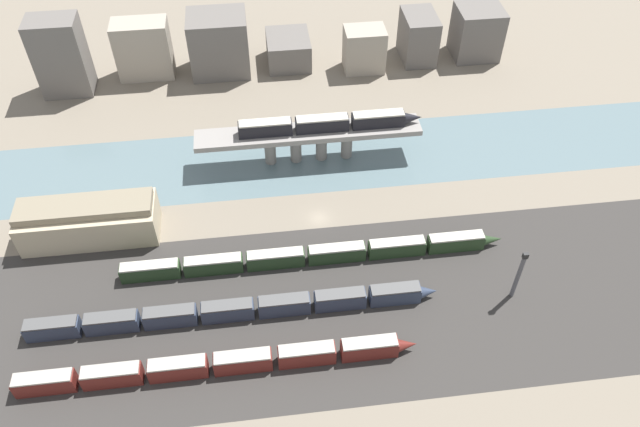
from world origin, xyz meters
TOP-DOWN VIEW (x-y plane):
  - ground_plane at (0.00, 0.00)m, footprint 400.00×400.00m
  - railbed_yard at (0.00, -24.00)m, footprint 280.00×42.00m
  - river_water at (0.00, 20.16)m, footprint 320.00×24.41m
  - bridge at (0.00, 20.16)m, footprint 52.73×7.05m
  - train_on_bridge at (4.90, 20.16)m, footprint 42.89×3.08m
  - train_yard_near at (-22.27, -34.95)m, footprint 70.26×2.81m
  - train_yard_mid at (-19.07, -23.70)m, footprint 77.40×2.87m
  - train_yard_far at (-2.81, -12.06)m, footprint 78.33×2.65m
  - warehouse_building at (-48.33, 0.99)m, footprint 28.06×10.06m
  - signal_tower at (34.91, -25.36)m, footprint 1.00×0.83m
  - city_block_far_left at (-61.26, 56.72)m, footprint 12.85×9.02m
  - city_block_left at (-40.78, 61.85)m, footprint 14.82×8.15m
  - city_block_center at (-20.22, 61.67)m, footprint 15.94×12.88m
  - city_block_right at (-1.03, 63.25)m, footprint 12.00×13.91m
  - city_block_far_right at (19.77, 57.32)m, footprint 11.19×8.06m
  - city_block_tall at (36.05, 61.31)m, footprint 9.09×13.24m
  - city_block_low at (52.99, 60.83)m, footprint 12.76×11.52m

SIDE VIEW (x-z plane):
  - ground_plane at x=0.00m, z-range 0.00..0.00m
  - river_water at x=0.00m, z-range 0.00..0.01m
  - railbed_yard at x=0.00m, z-range 0.00..0.01m
  - train_yard_far at x=-2.81m, z-range -0.03..3.74m
  - train_yard_mid at x=-19.07m, z-range -0.03..3.84m
  - train_yard_near at x=-22.27m, z-range -0.03..4.01m
  - city_block_right at x=-1.03m, z-range 0.00..8.10m
  - warehouse_building at x=-48.33m, z-range -0.23..9.11m
  - city_block_far_right at x=19.77m, z-range 0.00..12.31m
  - signal_tower at x=34.91m, z-range 0.00..12.47m
  - bridge at x=0.00m, z-range 2.37..10.93m
  - city_block_tall at x=36.05m, z-range 0.00..13.32m
  - city_block_low at x=52.99m, z-range 0.00..14.42m
  - city_block_left at x=-40.78m, z-range 0.00..16.04m
  - city_block_center at x=-20.22m, z-range 0.00..16.64m
  - train_on_bridge at x=4.90m, z-range 8.52..12.00m
  - city_block_far_left at x=-61.26m, z-range 0.00..21.02m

